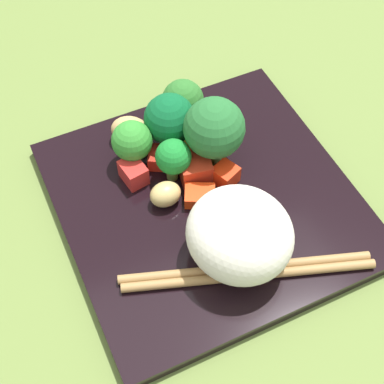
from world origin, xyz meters
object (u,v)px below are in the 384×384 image
(broccoli_floret_4, at_px, (183,101))
(rice_mound, at_px, (242,234))
(carrot_slice_2, at_px, (195,138))
(chopstick_pair, at_px, (248,271))
(square_plate, at_px, (207,201))

(broccoli_floret_4, bearing_deg, rice_mound, 175.31)
(broccoli_floret_4, distance_m, carrot_slice_2, 0.04)
(rice_mound, relative_size, chopstick_pair, 0.43)
(chopstick_pair, bearing_deg, rice_mound, 104.12)
(square_plate, relative_size, chopstick_pair, 1.25)
(square_plate, xyz_separation_m, carrot_slice_2, (0.07, -0.02, 0.01))
(chopstick_pair, bearing_deg, broccoli_floret_4, 101.97)
(broccoli_floret_4, xyz_separation_m, carrot_slice_2, (-0.03, -0.00, -0.03))
(rice_mound, bearing_deg, broccoli_floret_4, -4.69)
(carrot_slice_2, bearing_deg, rice_mound, 173.66)
(carrot_slice_2, bearing_deg, chopstick_pair, 174.18)
(square_plate, relative_size, rice_mound, 2.89)
(square_plate, height_order, rice_mound, rice_mound)
(rice_mound, bearing_deg, chopstick_pair, 177.72)
(broccoli_floret_4, relative_size, carrot_slice_2, 2.65)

